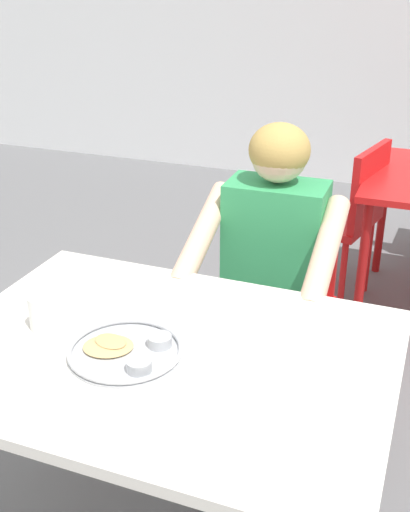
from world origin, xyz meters
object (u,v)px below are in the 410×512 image
table_foreground (165,374)px  drinking_cup (43,311)px  diner_foreground (267,265)px  thali_tray (127,350)px  chair_foreground (280,296)px  chair_red_left (343,211)px

table_foreground → drinking_cup: 0.36m
table_foreground → diner_foreground: 0.69m
thali_tray → chair_foreground: (0.14, 0.96, -0.30)m
table_foreground → chair_red_left: (0.15, 1.82, -0.18)m
chair_foreground → chair_red_left: (0.08, 0.91, 0.04)m
drinking_cup → diner_foreground: (0.41, 0.71, -0.11)m
drinking_cup → chair_foreground: bearing=66.2°
drinking_cup → chair_red_left: 1.93m
chair_foreground → chair_red_left: bearing=85.1°
thali_tray → diner_foreground: 0.76m
diner_foreground → chair_foreground: bearing=90.7°
chair_red_left → diner_foreground: bearing=-93.8°
drinking_cup → thali_tray: bearing=-7.4°
diner_foreground → chair_red_left: bearing=86.2°
thali_tray → diner_foreground: (0.15, 0.74, -0.07)m
drinking_cup → diner_foreground: bearing=59.8°
table_foreground → drinking_cup: size_ratio=12.01×
drinking_cup → diner_foreground: diner_foreground is taller
thali_tray → drinking_cup: 0.27m
thali_tray → table_foreground: bearing=37.6°
thali_tray → chair_red_left: bearing=83.2°
chair_red_left → thali_tray: bearing=-96.8°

